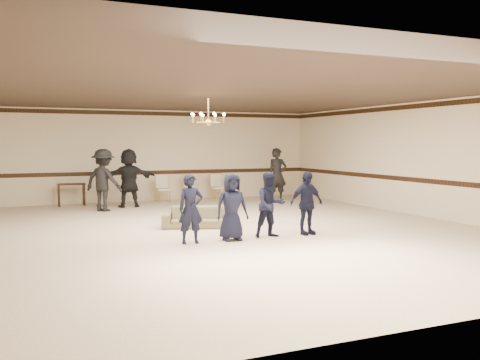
# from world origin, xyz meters

# --- Properties ---
(room) EXTENTS (12.01, 14.01, 3.21)m
(room) POSITION_xyz_m (0.00, 0.00, 1.60)
(room) COLOR beige
(room) RESTS_ON ground
(chair_rail) EXTENTS (12.00, 0.02, 0.14)m
(chair_rail) POSITION_xyz_m (0.00, 6.99, 1.00)
(chair_rail) COLOR black
(chair_rail) RESTS_ON wall_back
(crown_molding) EXTENTS (12.00, 0.02, 0.14)m
(crown_molding) POSITION_xyz_m (0.00, 6.99, 3.08)
(crown_molding) COLOR black
(crown_molding) RESTS_ON wall_back
(chandelier) EXTENTS (0.94, 0.94, 0.89)m
(chandelier) POSITION_xyz_m (0.00, 1.00, 2.88)
(chandelier) COLOR gold
(chandelier) RESTS_ON ceiling
(boy_a) EXTENTS (0.53, 0.36, 1.42)m
(boy_a) POSITION_xyz_m (-1.19, -1.25, 0.71)
(boy_a) COLOR black
(boy_a) RESTS_ON floor
(boy_b) EXTENTS (0.71, 0.48, 1.42)m
(boy_b) POSITION_xyz_m (-0.29, -1.25, 0.71)
(boy_b) COLOR black
(boy_b) RESTS_ON floor
(boy_c) EXTENTS (0.70, 0.55, 1.42)m
(boy_c) POSITION_xyz_m (0.61, -1.25, 0.71)
(boy_c) COLOR black
(boy_c) RESTS_ON floor
(boy_d) EXTENTS (0.86, 0.41, 1.42)m
(boy_d) POSITION_xyz_m (1.51, -1.25, 0.71)
(boy_d) COLOR black
(boy_d) RESTS_ON floor
(settee) EXTENTS (1.85, 1.20, 0.50)m
(settee) POSITION_xyz_m (-0.40, 0.65, 0.25)
(settee) COLOR brown
(settee) RESTS_ON floor
(adult_left) EXTENTS (1.35, 1.34, 1.87)m
(adult_left) POSITION_xyz_m (-2.02, 4.69, 0.93)
(adult_left) COLOR black
(adult_left) RESTS_ON floor
(adult_mid) EXTENTS (1.76, 0.66, 1.87)m
(adult_mid) POSITION_xyz_m (-1.12, 5.39, 0.93)
(adult_mid) COLOR black
(adult_mid) RESTS_ON floor
(adult_right) EXTENTS (0.72, 0.50, 1.87)m
(adult_right) POSITION_xyz_m (3.98, 4.99, 0.93)
(adult_right) COLOR black
(adult_right) RESTS_ON floor
(banquet_chair_left) EXTENTS (0.46, 0.46, 0.93)m
(banquet_chair_left) POSITION_xyz_m (0.23, 6.25, 0.46)
(banquet_chair_left) COLOR beige
(banquet_chair_left) RESTS_ON floor
(banquet_chair_mid) EXTENTS (0.45, 0.45, 0.93)m
(banquet_chair_mid) POSITION_xyz_m (1.23, 6.25, 0.46)
(banquet_chair_mid) COLOR beige
(banquet_chair_mid) RESTS_ON floor
(banquet_chair_right) EXTENTS (0.47, 0.47, 0.93)m
(banquet_chair_right) POSITION_xyz_m (2.23, 6.25, 0.46)
(banquet_chair_right) COLOR beige
(banquet_chair_right) RESTS_ON floor
(console_table) EXTENTS (0.88, 0.38, 0.74)m
(console_table) POSITION_xyz_m (-2.77, 6.45, 0.37)
(console_table) COLOR black
(console_table) RESTS_ON floor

